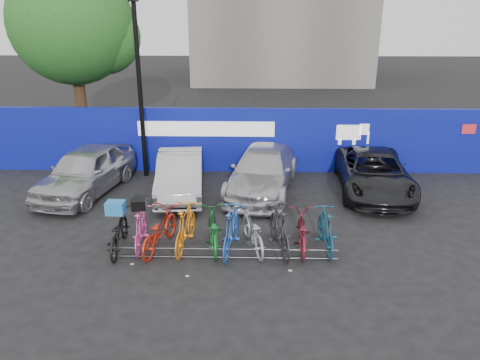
{
  "coord_description": "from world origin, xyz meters",
  "views": [
    {
      "loc": [
        0.64,
        -10.7,
        5.85
      ],
      "look_at": [
        0.34,
        2.0,
        1.12
      ],
      "focal_mm": 35.0,
      "sensor_mm": 36.0,
      "label": 1
    }
  ],
  "objects_px": {
    "bike_7": "(280,229)",
    "tree": "(78,26)",
    "car_0": "(86,171)",
    "bike_1": "(141,228)",
    "bike_8": "(302,232)",
    "bike_9": "(326,230)",
    "bike_3": "(186,227)",
    "bike_6": "(252,230)",
    "lamppost": "(140,86)",
    "car_1": "(180,174)",
    "bike_rack": "(224,253)",
    "car_3": "(374,173)",
    "bike_4": "(213,230)",
    "bike_2": "(159,230)",
    "bike_5": "(231,230)",
    "bike_0": "(118,232)",
    "car_2": "(263,170)"
  },
  "relations": [
    {
      "from": "lamppost",
      "to": "bike_4",
      "type": "relative_size",
      "value": 3.25
    },
    {
      "from": "bike_2",
      "to": "bike_5",
      "type": "distance_m",
      "value": 1.84
    },
    {
      "from": "lamppost",
      "to": "bike_2",
      "type": "relative_size",
      "value": 3.08
    },
    {
      "from": "tree",
      "to": "car_0",
      "type": "relative_size",
      "value": 1.73
    },
    {
      "from": "bike_1",
      "to": "car_1",
      "type": "bearing_deg",
      "value": -101.28
    },
    {
      "from": "bike_0",
      "to": "bike_1",
      "type": "relative_size",
      "value": 1.08
    },
    {
      "from": "lamppost",
      "to": "bike_0",
      "type": "bearing_deg",
      "value": -84.82
    },
    {
      "from": "lamppost",
      "to": "bike_1",
      "type": "relative_size",
      "value": 3.46
    },
    {
      "from": "tree",
      "to": "bike_4",
      "type": "distance_m",
      "value": 12.78
    },
    {
      "from": "car_2",
      "to": "bike_8",
      "type": "xyz_separation_m",
      "value": [
        0.91,
        -4.05,
        -0.22
      ]
    },
    {
      "from": "bike_4",
      "to": "car_1",
      "type": "bearing_deg",
      "value": -78.0
    },
    {
      "from": "car_2",
      "to": "bike_6",
      "type": "bearing_deg",
      "value": -84.0
    },
    {
      "from": "car_0",
      "to": "bike_4",
      "type": "relative_size",
      "value": 2.4
    },
    {
      "from": "lamppost",
      "to": "car_1",
      "type": "distance_m",
      "value": 3.45
    },
    {
      "from": "bike_8",
      "to": "bike_5",
      "type": "bearing_deg",
      "value": 8.09
    },
    {
      "from": "bike_1",
      "to": "bike_4",
      "type": "xyz_separation_m",
      "value": [
        1.84,
        0.04,
        -0.04
      ]
    },
    {
      "from": "car_2",
      "to": "bike_8",
      "type": "height_order",
      "value": "car_2"
    },
    {
      "from": "bike_8",
      "to": "bike_9",
      "type": "height_order",
      "value": "bike_9"
    },
    {
      "from": "bike_rack",
      "to": "bike_5",
      "type": "relative_size",
      "value": 2.85
    },
    {
      "from": "car_0",
      "to": "bike_1",
      "type": "xyz_separation_m",
      "value": [
        2.64,
        -3.72,
        -0.24
      ]
    },
    {
      "from": "bike_2",
      "to": "bike_3",
      "type": "height_order",
      "value": "bike_3"
    },
    {
      "from": "bike_1",
      "to": "bike_8",
      "type": "height_order",
      "value": "bike_1"
    },
    {
      "from": "lamppost",
      "to": "car_1",
      "type": "bearing_deg",
      "value": -47.88
    },
    {
      "from": "car_2",
      "to": "bike_2",
      "type": "relative_size",
      "value": 2.45
    },
    {
      "from": "car_3",
      "to": "bike_1",
      "type": "height_order",
      "value": "car_3"
    },
    {
      "from": "bike_1",
      "to": "bike_9",
      "type": "distance_m",
      "value": 4.7
    },
    {
      "from": "car_0",
      "to": "bike_1",
      "type": "bearing_deg",
      "value": -42.54
    },
    {
      "from": "bike_rack",
      "to": "car_1",
      "type": "xyz_separation_m",
      "value": [
        -1.67,
        4.31,
        0.52
      ]
    },
    {
      "from": "tree",
      "to": "car_0",
      "type": "bearing_deg",
      "value": -72.69
    },
    {
      "from": "bike_3",
      "to": "bike_6",
      "type": "relative_size",
      "value": 1.01
    },
    {
      "from": "car_1",
      "to": "bike_7",
      "type": "distance_m",
      "value": 4.9
    },
    {
      "from": "bike_3",
      "to": "bike_4",
      "type": "xyz_separation_m",
      "value": [
        0.68,
        0.07,
        -0.09
      ]
    },
    {
      "from": "tree",
      "to": "bike_3",
      "type": "relative_size",
      "value": 4.02
    },
    {
      "from": "bike_7",
      "to": "tree",
      "type": "bearing_deg",
      "value": -61.72
    },
    {
      "from": "car_3",
      "to": "bike_6",
      "type": "height_order",
      "value": "car_3"
    },
    {
      "from": "car_1",
      "to": "car_2",
      "type": "relative_size",
      "value": 0.85
    },
    {
      "from": "bike_0",
      "to": "bike_8",
      "type": "distance_m",
      "value": 4.65
    },
    {
      "from": "bike_1",
      "to": "lamppost",
      "type": "bearing_deg",
      "value": -82.92
    },
    {
      "from": "bike_0",
      "to": "bike_3",
      "type": "distance_m",
      "value": 1.71
    },
    {
      "from": "bike_3",
      "to": "bike_6",
      "type": "bearing_deg",
      "value": -171.57
    },
    {
      "from": "bike_9",
      "to": "car_0",
      "type": "bearing_deg",
      "value": -30.07
    },
    {
      "from": "lamppost",
      "to": "car_1",
      "type": "height_order",
      "value": "lamppost"
    },
    {
      "from": "car_1",
      "to": "bike_8",
      "type": "relative_size",
      "value": 2.27
    },
    {
      "from": "bike_5",
      "to": "bike_9",
      "type": "xyz_separation_m",
      "value": [
        2.38,
        0.14,
        -0.04
      ]
    },
    {
      "from": "bike_2",
      "to": "bike_7",
      "type": "xyz_separation_m",
      "value": [
        3.05,
        -0.03,
        0.08
      ]
    },
    {
      "from": "tree",
      "to": "bike_1",
      "type": "xyz_separation_m",
      "value": [
        4.62,
        -10.07,
        -4.54
      ]
    },
    {
      "from": "car_3",
      "to": "bike_3",
      "type": "relative_size",
      "value": 2.48
    },
    {
      "from": "bike_3",
      "to": "tree",
      "type": "bearing_deg",
      "value": -53.07
    },
    {
      "from": "bike_8",
      "to": "bike_0",
      "type": "bearing_deg",
      "value": 4.4
    },
    {
      "from": "car_0",
      "to": "bike_6",
      "type": "relative_size",
      "value": 2.35
    }
  ]
}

